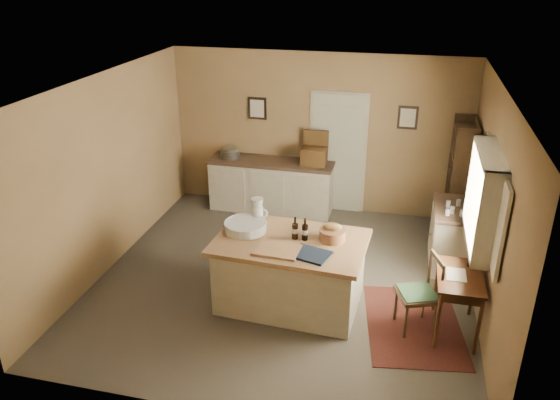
# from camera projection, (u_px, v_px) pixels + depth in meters

# --- Properties ---
(ground) EXTENTS (5.00, 5.00, 0.00)m
(ground) POSITION_uv_depth(u_px,v_px,m) (284.00, 279.00, 7.52)
(ground) COLOR #5F5648
(ground) RESTS_ON ground
(wall_back) EXTENTS (5.00, 0.10, 2.70)m
(wall_back) POSITION_uv_depth(u_px,v_px,m) (318.00, 133.00, 9.19)
(wall_back) COLOR #947349
(wall_back) RESTS_ON ground
(wall_front) EXTENTS (5.00, 0.10, 2.70)m
(wall_front) POSITION_uv_depth(u_px,v_px,m) (220.00, 298.00, 4.75)
(wall_front) COLOR #947349
(wall_front) RESTS_ON ground
(wall_left) EXTENTS (0.10, 5.00, 2.70)m
(wall_left) POSITION_uv_depth(u_px,v_px,m) (108.00, 173.00, 7.50)
(wall_left) COLOR #947349
(wall_left) RESTS_ON ground
(wall_right) EXTENTS (0.10, 5.00, 2.70)m
(wall_right) POSITION_uv_depth(u_px,v_px,m) (490.00, 209.00, 6.44)
(wall_right) COLOR #947349
(wall_right) RESTS_ON ground
(ceiling) EXTENTS (5.00, 5.00, 0.00)m
(ceiling) POSITION_uv_depth(u_px,v_px,m) (285.00, 84.00, 6.42)
(ceiling) COLOR silver
(ceiling) RESTS_ON wall_back
(door) EXTENTS (0.97, 0.06, 2.11)m
(door) POSITION_uv_depth(u_px,v_px,m) (338.00, 152.00, 9.21)
(door) COLOR #B9BA9F
(door) RESTS_ON ground
(framed_prints) EXTENTS (2.82, 0.02, 0.38)m
(framed_prints) POSITION_uv_depth(u_px,v_px,m) (330.00, 113.00, 8.98)
(framed_prints) COLOR black
(framed_prints) RESTS_ON ground
(window) EXTENTS (0.25, 1.99, 1.12)m
(window) POSITION_uv_depth(u_px,v_px,m) (488.00, 199.00, 6.20)
(window) COLOR beige
(window) RESTS_ON ground
(work_island) EXTENTS (1.90, 1.30, 1.20)m
(work_island) POSITION_uv_depth(u_px,v_px,m) (290.00, 270.00, 6.83)
(work_island) COLOR beige
(work_island) RESTS_ON ground
(sideboard) EXTENTS (2.13, 0.61, 1.18)m
(sideboard) POSITION_uv_depth(u_px,v_px,m) (272.00, 184.00, 9.43)
(sideboard) COLOR beige
(sideboard) RESTS_ON ground
(rug) EXTENTS (1.33, 1.75, 0.01)m
(rug) POSITION_uv_depth(u_px,v_px,m) (413.00, 324.00, 6.59)
(rug) COLOR #4E231A
(rug) RESTS_ON ground
(writing_desk) EXTENTS (0.51, 0.84, 0.82)m
(writing_desk) POSITION_uv_depth(u_px,v_px,m) (459.00, 283.00, 6.23)
(writing_desk) COLOR #351A0B
(writing_desk) RESTS_ON ground
(desk_chair) EXTENTS (0.56, 0.56, 0.94)m
(desk_chair) POSITION_uv_depth(u_px,v_px,m) (417.00, 295.00, 6.36)
(desk_chair) COLOR #302113
(desk_chair) RESTS_ON ground
(right_cabinet) EXTENTS (0.55, 0.98, 0.99)m
(right_cabinet) POSITION_uv_depth(u_px,v_px,m) (451.00, 236.00, 7.72)
(right_cabinet) COLOR beige
(right_cabinet) RESTS_ON ground
(shelving_unit) EXTENTS (0.32, 0.85, 1.88)m
(shelving_unit) POSITION_uv_depth(u_px,v_px,m) (462.00, 181.00, 8.33)
(shelving_unit) COLOR #302113
(shelving_unit) RESTS_ON ground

